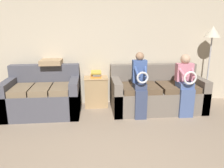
{
  "coord_description": "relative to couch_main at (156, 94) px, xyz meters",
  "views": [
    {
      "loc": [
        -0.26,
        -1.77,
        1.71
      ],
      "look_at": [
        0.09,
        1.77,
        0.75
      ],
      "focal_mm": 35.0,
      "sensor_mm": 36.0,
      "label": 1
    }
  ],
  "objects": [
    {
      "name": "couch_main",
      "position": [
        0.0,
        0.0,
        0.0
      ],
      "size": [
        1.86,
        0.9,
        0.9
      ],
      "color": "#70665B",
      "rests_on": "ground_plane"
    },
    {
      "name": "book_stack",
      "position": [
        -1.24,
        0.29,
        0.38
      ],
      "size": [
        0.23,
        0.29,
        0.13
      ],
      "color": "orange",
      "rests_on": "side_shelf"
    },
    {
      "name": "child_right_seated",
      "position": [
        0.44,
        -0.38,
        0.33
      ],
      "size": [
        0.33,
        0.38,
        1.18
      ],
      "color": "#475B8E",
      "rests_on": "ground_plane"
    },
    {
      "name": "wall_back",
      "position": [
        -1.08,
        0.53,
        0.95
      ],
      "size": [
        6.68,
        0.06,
        2.55
      ],
      "color": "beige",
      "rests_on": "ground_plane"
    },
    {
      "name": "side_shelf",
      "position": [
        -1.24,
        0.28,
        -0.0
      ],
      "size": [
        0.5,
        0.39,
        0.64
      ],
      "color": "tan",
      "rests_on": "ground_plane"
    },
    {
      "name": "child_left_seated",
      "position": [
        -0.44,
        -0.37,
        0.35
      ],
      "size": [
        0.27,
        0.37,
        1.23
      ],
      "color": "#384260",
      "rests_on": "ground_plane"
    },
    {
      "name": "couch_side",
      "position": [
        -2.29,
        -0.02,
        0.01
      ],
      "size": [
        1.4,
        0.91,
        0.93
      ],
      "color": "#4C4C56",
      "rests_on": "ground_plane"
    },
    {
      "name": "floor_lamp",
      "position": [
        1.21,
        0.23,
        1.12
      ],
      "size": [
        0.34,
        0.34,
        1.69
      ],
      "color": "#2D2B28",
      "rests_on": "ground_plane"
    },
    {
      "name": "throw_pillow",
      "position": [
        -2.15,
        0.3,
        0.65
      ],
      "size": [
        0.42,
        0.42,
        0.1
      ],
      "color": "#A38460",
      "rests_on": "couch_side"
    }
  ]
}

